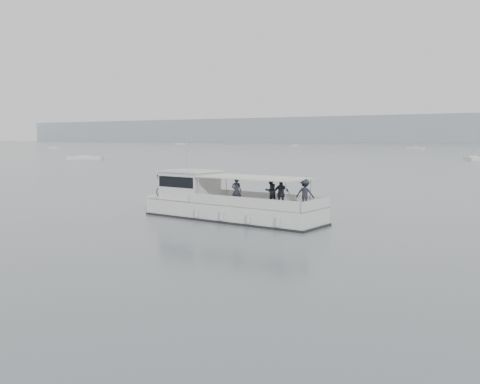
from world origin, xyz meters
The scene contains 3 objects.
ground centered at (0.00, 0.00, 0.00)m, with size 1400.00×1400.00×0.00m, color slate.
tour_boat centered at (-2.55, 0.43, 0.84)m, with size 12.36×3.91×5.14m.
moored_fleet centered at (-30.50, 200.57, 0.36)m, with size 458.86×328.32×10.58m.
Camera 1 is at (14.80, -24.74, 4.60)m, focal length 40.00 mm.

